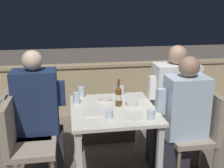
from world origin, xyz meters
name	(u,v)px	position (x,y,z in m)	size (l,w,h in m)	color
parapet_wall	(95,89)	(0.00, 1.69, 0.40)	(9.00, 0.18, 0.80)	tan
dining_table	(113,119)	(0.00, 0.00, 0.63)	(0.80, 0.87, 0.74)	silver
planter_hedge	(109,114)	(0.09, 0.84, 0.32)	(0.72, 0.47, 0.57)	brown
chair_left_near	(21,139)	(-0.85, -0.13, 0.55)	(0.42, 0.42, 0.90)	gray
chair_left_far	(20,125)	(-0.89, 0.16, 0.55)	(0.42, 0.42, 0.90)	gray
person_navy_jumper	(40,115)	(-0.70, 0.16, 0.65)	(0.49, 0.26, 1.29)	#282833
chair_right_near	(200,127)	(0.83, -0.15, 0.55)	(0.42, 0.42, 0.90)	gray
person_blue_shirt	(181,121)	(0.63, -0.15, 0.63)	(0.47, 0.26, 1.25)	#282833
chair_right_far	(188,114)	(0.84, 0.17, 0.55)	(0.42, 0.42, 0.90)	gray
person_white_polo	(171,106)	(0.65, 0.17, 0.65)	(0.51, 0.26, 1.30)	#282833
beer_bottle	(119,96)	(0.06, 0.05, 0.84)	(0.06, 0.06, 0.26)	brown
plate_0	(93,112)	(-0.20, -0.09, 0.75)	(0.21, 0.21, 0.01)	silver
plate_1	(133,116)	(0.14, -0.23, 0.75)	(0.20, 0.20, 0.01)	silver
plate_2	(133,98)	(0.25, 0.25, 0.75)	(0.18, 0.18, 0.01)	silver
bowl_0	(106,99)	(-0.04, 0.22, 0.76)	(0.14, 0.14, 0.03)	beige
bowl_1	(132,103)	(0.19, 0.05, 0.76)	(0.12, 0.12, 0.04)	beige
glass_cup_0	(81,92)	(-0.28, 0.37, 0.80)	(0.07, 0.07, 0.11)	silver
glass_cup_1	(109,114)	(-0.07, -0.23, 0.78)	(0.07, 0.07, 0.08)	silver
glass_cup_2	(76,98)	(-0.34, 0.18, 0.80)	(0.07, 0.07, 0.11)	silver
glass_cup_3	(121,90)	(0.15, 0.37, 0.79)	(0.06, 0.06, 0.10)	silver
glass_cup_4	(151,115)	(0.28, -0.31, 0.78)	(0.07, 0.07, 0.09)	silver
potted_plant	(16,120)	(-1.03, 0.67, 0.40)	(0.35, 0.35, 0.65)	#9E5638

